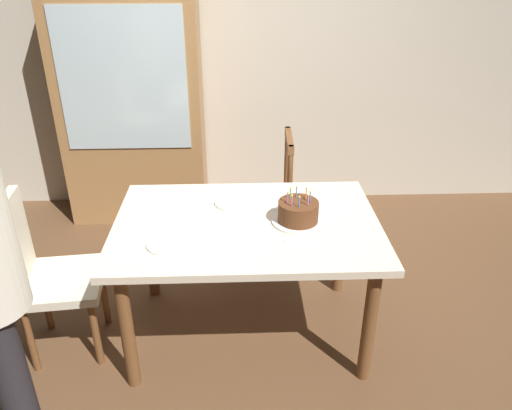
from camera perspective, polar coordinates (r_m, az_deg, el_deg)
ground at (r=3.13m, az=-0.94°, el=-14.01°), size 6.40×6.40×0.00m
back_wall at (r=4.27m, az=-1.70°, el=17.01°), size 6.40×0.10×2.60m
dining_table at (r=2.74m, az=-1.05°, el=-3.65°), size 1.43×0.98×0.75m
birthday_cake at (r=2.67m, az=4.83°, el=-0.89°), size 0.28×0.28×0.19m
plate_near_celebrant at (r=2.52m, az=-9.93°, el=-4.38°), size 0.22×0.22×0.01m
plate_far_side at (r=2.88m, az=-2.58°, el=0.32°), size 0.22×0.22×0.01m
fork_near_celebrant at (r=2.57m, az=-13.42°, el=-4.24°), size 0.18×0.06×0.01m
fork_far_side at (r=2.89m, az=-5.75°, el=0.18°), size 0.18×0.05×0.01m
fork_near_guest at (r=2.52m, az=5.17°, el=-4.14°), size 0.18×0.03×0.01m
chair_spindle_back at (r=3.55m, az=0.86°, el=0.38°), size 0.46×0.46×0.95m
chair_upholstered at (r=2.93m, az=-23.26°, el=-6.83°), size 0.48×0.48×0.95m
china_cabinet at (r=4.15m, az=-13.95°, el=10.98°), size 1.10×0.45×1.90m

